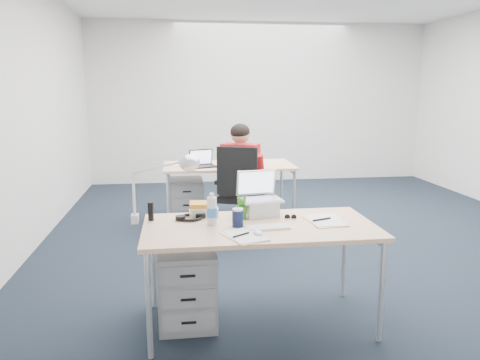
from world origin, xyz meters
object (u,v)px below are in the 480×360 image
object	(u,v)px
desk_near	(260,232)
desk_far	(229,168)
far_cup	(258,158)
dark_laptop	(204,158)
drawer_pedestal_near	(187,285)
water_bottle	(212,209)
headphones	(191,217)
computer_mouse	(258,233)
desk_lamp	(156,188)
seated_person	(244,180)
can_koozie	(238,218)
sunglasses	(291,217)
bear_figurine	(242,208)
silver_laptop	(261,194)
cordless_phone	(151,212)
book_stack	(203,209)
drawer_pedestal_far	(187,201)
office_chair	(241,212)
wireless_keyboard	(267,227)

from	to	relation	value
desk_near	desk_far	xyz separation A→B (m)	(0.08, 2.63, 0.00)
far_cup	dark_laptop	bearing A→B (deg)	-154.81
drawer_pedestal_near	desk_far	bearing A→B (deg)	77.01
water_bottle	headphones	bearing A→B (deg)	133.17
drawer_pedestal_near	computer_mouse	distance (m)	0.73
desk_lamp	dark_laptop	world-z (taller)	desk_lamp
seated_person	can_koozie	bearing A→B (deg)	-73.14
sunglasses	dark_laptop	size ratio (longest dim) A/B	0.30
can_koozie	bear_figurine	bearing A→B (deg)	74.22
desk_far	silver_laptop	world-z (taller)	silver_laptop
desk_far	sunglasses	xyz separation A→B (m)	(0.17, -2.50, 0.06)
drawer_pedestal_near	sunglasses	size ratio (longest dim) A/B	6.21
desk_far	cordless_phone	xyz separation A→B (m)	(-0.83, -2.42, 0.11)
sunglasses	headphones	bearing A→B (deg)	-172.96
desk_near	far_cup	size ratio (longest dim) A/B	17.53
desk_far	book_stack	bearing A→B (deg)	-100.98
desk_far	desk_lamp	size ratio (longest dim) A/B	3.21
drawer_pedestal_near	bear_figurine	xyz separation A→B (m)	(0.40, 0.07, 0.54)
seated_person	desk_lamp	world-z (taller)	seated_person
drawer_pedestal_near	desk_near	bearing A→B (deg)	-11.34
water_bottle	sunglasses	distance (m)	0.59
drawer_pedestal_far	book_stack	size ratio (longest dim) A/B	2.63
cordless_phone	desk_lamp	bearing A→B (deg)	-27.90
book_stack	headphones	bearing A→B (deg)	-133.07
drawer_pedestal_near	drawer_pedestal_far	world-z (taller)	same
office_chair	silver_laptop	world-z (taller)	office_chair
desk_near	office_chair	bearing A→B (deg)	86.10
desk_far	drawer_pedestal_near	distance (m)	2.63
desk_near	bear_figurine	bearing A→B (deg)	120.34
office_chair	sunglasses	size ratio (longest dim) A/B	11.94
desk_near	can_koozie	world-z (taller)	can_koozie
desk_lamp	sunglasses	bearing A→B (deg)	-8.10
computer_mouse	water_bottle	distance (m)	0.41
can_koozie	book_stack	size ratio (longest dim) A/B	0.61
can_koozie	cordless_phone	distance (m)	0.64
desk_lamp	water_bottle	bearing A→B (deg)	-22.20
desk_far	can_koozie	world-z (taller)	can_koozie
book_stack	drawer_pedestal_far	bearing A→B (deg)	91.93
far_cup	seated_person	bearing A→B (deg)	-111.57
headphones	water_bottle	xyz separation A→B (m)	(0.14, -0.15, 0.09)
office_chair	wireless_keyboard	size ratio (longest dim) A/B	3.58
desk_near	dark_laptop	size ratio (longest dim) A/B	5.36
desk_near	desk_far	bearing A→B (deg)	88.29
cordless_phone	far_cup	distance (m)	2.89
desk_near	far_cup	world-z (taller)	far_cup
headphones	bear_figurine	distance (m)	0.37
dark_laptop	desk_far	bearing A→B (deg)	7.21
sunglasses	bear_figurine	bearing A→B (deg)	-173.01
sunglasses	desk_near	bearing A→B (deg)	-138.34
drawer_pedestal_far	bear_figurine	world-z (taller)	bear_figurine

